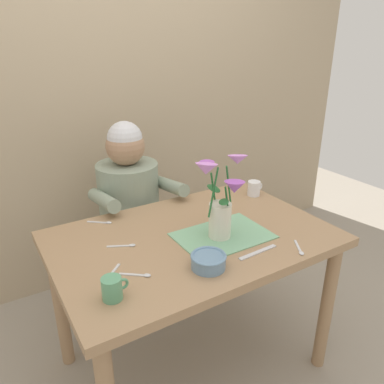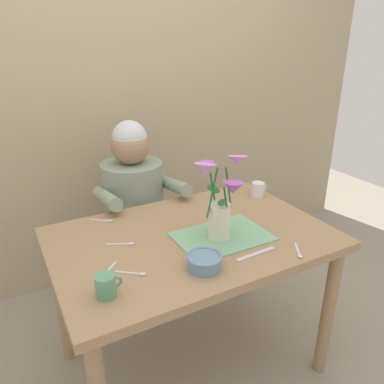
{
  "view_description": "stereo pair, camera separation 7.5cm",
  "coord_description": "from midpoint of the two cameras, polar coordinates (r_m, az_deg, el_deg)",
  "views": [
    {
      "loc": [
        -0.76,
        -1.23,
        1.54
      ],
      "look_at": [
        0.03,
        0.05,
        0.92
      ],
      "focal_mm": 35.14,
      "sensor_mm": 36.0,
      "label": 1
    },
    {
      "loc": [
        -0.7,
        -1.27,
        1.54
      ],
      "look_at": [
        0.03,
        0.05,
        0.92
      ],
      "focal_mm": 35.14,
      "sensor_mm": 36.0,
      "label": 2
    }
  ],
  "objects": [
    {
      "name": "wood_panel_backdrop",
      "position": [
        2.43,
        -11.45,
        15.17
      ],
      "size": [
        4.0,
        0.1,
        2.5
      ],
      "primitive_type": "cube",
      "color": "tan",
      "rests_on": "ground_plane"
    },
    {
      "name": "seated_person",
      "position": [
        2.22,
        -7.7,
        -3.95
      ],
      "size": [
        0.45,
        0.47,
        1.14
      ],
      "rotation": [
        0.0,
        0.0,
        0.04
      ],
      "color": "#4C4C56",
      "rests_on": "ground_plane"
    },
    {
      "name": "spoon_2",
      "position": [
        1.6,
        -8.86,
        -7.8
      ],
      "size": [
        0.11,
        0.07,
        0.01
      ],
      "color": "silver",
      "rests_on": "dining_table"
    },
    {
      "name": "ground_plane",
      "position": [
        2.12,
        1.14,
        -24.32
      ],
      "size": [
        6.0,
        6.0,
        0.0
      ],
      "primitive_type": "plane",
      "color": "gray"
    },
    {
      "name": "flower_vase",
      "position": [
        1.56,
        5.63,
        -1.23
      ],
      "size": [
        0.29,
        0.26,
        0.36
      ],
      "color": "silver",
      "rests_on": "dining_table"
    },
    {
      "name": "ceramic_bowl",
      "position": [
        1.42,
        3.41,
        -10.43
      ],
      "size": [
        0.14,
        0.14,
        0.06
      ],
      "color": "#6689A8",
      "rests_on": "dining_table"
    },
    {
      "name": "tea_cup",
      "position": [
        1.3,
        -11.29,
        -13.82
      ],
      "size": [
        0.09,
        0.07,
        0.08
      ],
      "color": "#569970",
      "rests_on": "dining_table"
    },
    {
      "name": "striped_placemat",
      "position": [
        1.65,
        5.91,
        -6.71
      ],
      "size": [
        0.4,
        0.28,
        0.0
      ],
      "primitive_type": "cube",
      "color": "#7AB289",
      "rests_on": "dining_table"
    },
    {
      "name": "spoon_3",
      "position": [
        1.43,
        -11.45,
        -12.0
      ],
      "size": [
        0.1,
        0.09,
        0.01
      ],
      "color": "silver",
      "rests_on": "dining_table"
    },
    {
      "name": "dinner_knife",
      "position": [
        1.54,
        11.03,
        -9.23
      ],
      "size": [
        0.19,
        0.03,
        0.0
      ],
      "primitive_type": "cube",
      "rotation": [
        0.0,
        0.0,
        0.04
      ],
      "color": "silver",
      "rests_on": "dining_table"
    },
    {
      "name": "dining_table",
      "position": [
        1.7,
        1.3,
        -9.38
      ],
      "size": [
        1.2,
        0.8,
        0.74
      ],
      "color": "#9E7A56",
      "rests_on": "ground_plane"
    },
    {
      "name": "ceramic_mug",
      "position": [
        2.06,
        11.02,
        0.37
      ],
      "size": [
        0.09,
        0.07,
        0.08
      ],
      "color": "silver",
      "rests_on": "dining_table"
    },
    {
      "name": "spoon_1",
      "position": [
        1.59,
        17.21,
        -8.81
      ],
      "size": [
        0.08,
        0.11,
        0.01
      ],
      "color": "silver",
      "rests_on": "dining_table"
    },
    {
      "name": "spoon_0",
      "position": [
        1.81,
        -11.91,
        -4.25
      ],
      "size": [
        0.1,
        0.09,
        0.01
      ],
      "color": "silver",
      "rests_on": "dining_table"
    },
    {
      "name": "spoon_4",
      "position": [
        1.41,
        -7.02,
        -12.19
      ],
      "size": [
        0.1,
        0.09,
        0.01
      ],
      "color": "silver",
      "rests_on": "dining_table"
    }
  ]
}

